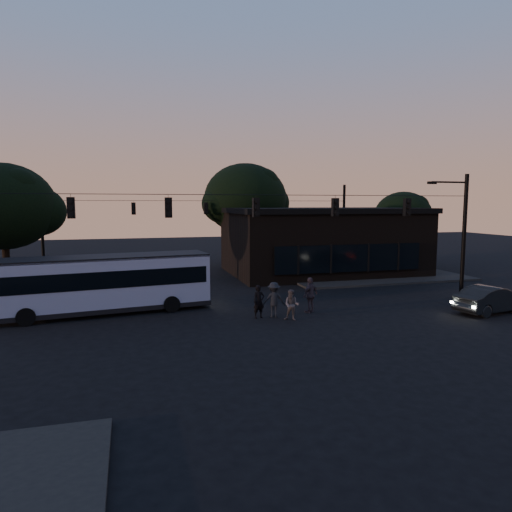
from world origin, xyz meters
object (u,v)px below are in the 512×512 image
object	(u,v)px
pedestrian_c	(310,295)
car	(492,299)
pedestrian_d	(274,300)
bus	(105,281)
pedestrian_a	(259,302)
pedestrian_b	(292,305)
building	(321,240)

from	to	relation	value
pedestrian_c	car	bearing A→B (deg)	134.88
pedestrian_d	bus	bearing A→B (deg)	-9.99
car	pedestrian_a	world-z (taller)	pedestrian_a
bus	pedestrian_a	bearing A→B (deg)	-31.02
car	pedestrian_a	distance (m)	12.39
pedestrian_c	pedestrian_b	bearing A→B (deg)	10.29
bus	pedestrian_d	bearing A→B (deg)	-28.99
bus	pedestrian_c	world-z (taller)	bus
building	pedestrian_a	world-z (taller)	building
pedestrian_c	pedestrian_d	xyz separation A→B (m)	(-2.16, -0.40, -0.05)
pedestrian_a	pedestrian_c	world-z (taller)	pedestrian_c
building	pedestrian_d	world-z (taller)	building
building	pedestrian_d	xyz separation A→B (m)	(-8.43, -13.31, -1.81)
pedestrian_b	pedestrian_c	size ratio (longest dim) A/B	0.81
bus	car	bearing A→B (deg)	-23.27
bus	car	world-z (taller)	bus
pedestrian_a	pedestrian_d	distance (m)	0.80
bus	car	size ratio (longest dim) A/B	2.52
pedestrian_b	pedestrian_c	xyz separation A→B (m)	(1.50, 1.24, 0.18)
car	pedestrian_c	xyz separation A→B (m)	(-9.24, 2.61, 0.23)
pedestrian_a	pedestrian_b	size ratio (longest dim) A/B	1.10
pedestrian_d	pedestrian_b	bearing A→B (deg)	139.09
building	pedestrian_a	size ratio (longest dim) A/B	9.19
pedestrian_a	pedestrian_c	bearing A→B (deg)	-3.79
bus	pedestrian_a	distance (m)	8.16
pedestrian_d	pedestrian_c	bearing A→B (deg)	-158.37
pedestrian_a	bus	bearing A→B (deg)	145.32
pedestrian_a	car	bearing A→B (deg)	-21.85
building	pedestrian_b	distance (m)	16.26
car	pedestrian_b	xyz separation A→B (m)	(-10.74, 1.37, 0.04)
bus	pedestrian_b	size ratio (longest dim) A/B	7.21
pedestrian_d	car	bearing A→B (deg)	-179.90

